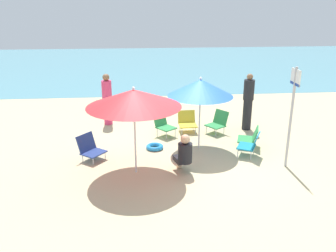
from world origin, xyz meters
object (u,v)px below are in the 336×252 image
object	(u,v)px
beach_chair_c	(250,137)
person_c	(184,153)
person_a	(248,102)
umbrella_blue	(200,88)
warning_sign	(292,105)
beach_chair_d	(218,122)
beach_chair_f	(187,121)
beach_chair_b	(251,144)
beach_chair_a	(164,125)
swim_ring	(155,147)
person_b	(107,99)
beach_chair_e	(90,148)
umbrella_red	(134,98)

from	to	relation	value
beach_chair_c	person_c	size ratio (longest dim) A/B	0.73
person_a	beach_chair_c	bearing A→B (deg)	-94.89
umbrella_blue	warning_sign	distance (m)	2.28
beach_chair_c	warning_sign	bearing A→B (deg)	129.92
beach_chair_d	person_a	size ratio (longest dim) A/B	0.42
beach_chair_f	person_c	bearing A→B (deg)	-11.16
beach_chair_b	person_c	xyz separation A→B (m)	(-1.79, -0.75, 0.15)
beach_chair_a	swim_ring	distance (m)	1.06
person_b	swim_ring	world-z (taller)	person_b
beach_chair_a	swim_ring	size ratio (longest dim) A/B	1.57
umbrella_blue	beach_chair_b	distance (m)	1.90
beach_chair_b	warning_sign	size ratio (longest dim) A/B	0.29
beach_chair_d	person_b	world-z (taller)	person_b
beach_chair_d	swim_ring	world-z (taller)	beach_chair_d
beach_chair_e	person_c	world-z (taller)	person_c
person_c	person_a	bearing A→B (deg)	-55.94
umbrella_red	person_a	world-z (taller)	umbrella_red
beach_chair_a	beach_chair_c	xyz separation A→B (m)	(2.25, -1.04, -0.06)
beach_chair_a	beach_chair_e	world-z (taller)	beach_chair_e
beach_chair_e	person_c	bearing A→B (deg)	15.69
umbrella_red	person_c	size ratio (longest dim) A/B	2.20
umbrella_red	beach_chair_a	size ratio (longest dim) A/B	2.88
beach_chair_f	beach_chair_e	bearing A→B (deg)	-57.31
beach_chair_c	umbrella_red	bearing A→B (deg)	41.20
umbrella_red	swim_ring	bearing A→B (deg)	69.53
person_c	warning_sign	bearing A→B (deg)	-103.51
beach_chair_c	person_c	world-z (taller)	person_c
umbrella_blue	person_c	distance (m)	1.92
umbrella_red	beach_chair_d	size ratio (longest dim) A/B	2.90
beach_chair_e	warning_sign	xyz separation A→B (m)	(4.68, -0.81, 1.21)
beach_chair_d	swim_ring	size ratio (longest dim) A/B	1.56
beach_chair_a	beach_chair_b	xyz separation A→B (m)	(2.06, -1.67, -0.00)
beach_chair_b	beach_chair_c	world-z (taller)	beach_chair_b
beach_chair_c	beach_chair_e	xyz separation A→B (m)	(-4.19, -0.45, 0.03)
beach_chair_a	person_a	size ratio (longest dim) A/B	0.42
beach_chair_e	umbrella_blue	bearing A→B (deg)	48.13
beach_chair_c	beach_chair_d	bearing A→B (deg)	-42.72
person_c	warning_sign	xyz separation A→B (m)	(2.46, 0.12, 1.03)
umbrella_red	person_c	distance (m)	1.68
warning_sign	beach_chair_c	bearing A→B (deg)	110.62
person_a	beach_chair_a	bearing A→B (deg)	-164.19
umbrella_red	person_b	world-z (taller)	umbrella_red
beach_chair_d	beach_chair_f	world-z (taller)	beach_chair_d
warning_sign	umbrella_red	bearing A→B (deg)	179.54
person_a	swim_ring	xyz separation A→B (m)	(-2.89, -1.32, -0.81)
person_b	beach_chair_f	bearing A→B (deg)	-50.40
beach_chair_c	beach_chair_d	xyz separation A→B (m)	(-0.63, 1.15, 0.07)
beach_chair_d	person_b	distance (m)	3.52
umbrella_blue	person_b	size ratio (longest dim) A/B	1.19
person_c	swim_ring	size ratio (longest dim) A/B	2.06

